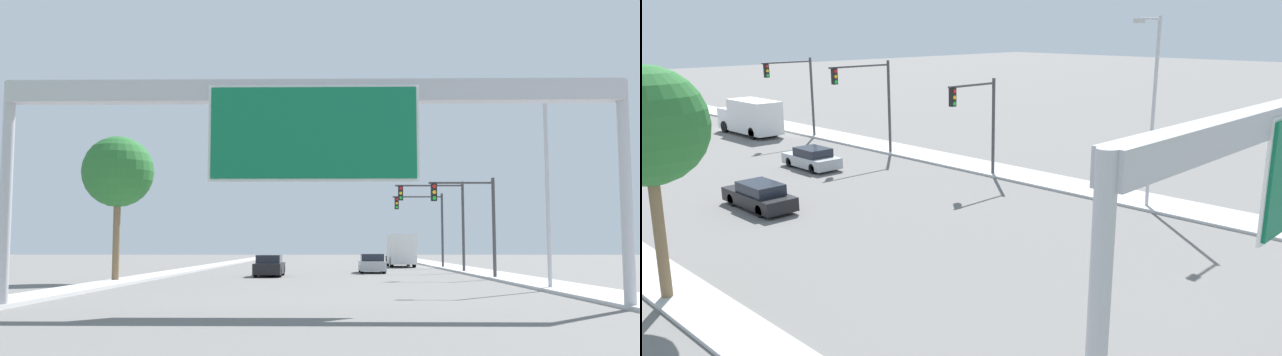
% 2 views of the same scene
% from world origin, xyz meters
% --- Properties ---
extents(sidewalk_right, '(3.00, 120.00, 0.15)m').
position_xyz_m(sidewalk_right, '(11.25, 60.00, 0.07)').
color(sidewalk_right, '#B6B6B6').
rests_on(sidewalk_right, ground).
extents(car_far_right, '(1.84, 4.40, 1.39)m').
position_xyz_m(car_far_right, '(3.50, 47.86, 0.66)').
color(car_far_right, '#A5A8AD').
rests_on(car_far_right, ground).
extents(car_mid_right, '(1.74, 4.75, 1.39)m').
position_xyz_m(car_mid_right, '(-3.50, 41.83, 0.66)').
color(car_mid_right, black).
rests_on(car_mid_right, ground).
extents(truck_box_primary, '(2.31, 7.40, 3.02)m').
position_xyz_m(truck_box_primary, '(7.00, 62.54, 1.54)').
color(truck_box_primary, white).
rests_on(truck_box_primary, ground).
extents(traffic_light_near_intersection, '(3.96, 0.32, 6.06)m').
position_xyz_m(traffic_light_near_intersection, '(9.00, 38.00, 4.06)').
color(traffic_light_near_intersection, '#3D3D3F').
rests_on(traffic_light_near_intersection, ground).
extents(traffic_light_mid_block, '(5.08, 0.32, 6.73)m').
position_xyz_m(traffic_light_mid_block, '(8.69, 48.00, 4.56)').
color(traffic_light_mid_block, '#3D3D3F').
rests_on(traffic_light_mid_block, ground).
extents(traffic_light_far_intersection, '(4.43, 0.32, 6.57)m').
position_xyz_m(traffic_light_far_intersection, '(8.90, 58.00, 4.41)').
color(traffic_light_far_intersection, '#3D3D3F').
rests_on(traffic_light_far_intersection, ground).
extents(palm_tree_background, '(3.91, 3.91, 8.01)m').
position_xyz_m(palm_tree_background, '(-11.21, 34.04, 6.01)').
color(palm_tree_background, brown).
rests_on(palm_tree_background, ground).
extents(street_lamp_right, '(2.39, 0.28, 9.62)m').
position_xyz_m(street_lamp_right, '(10.09, 27.57, 5.58)').
color(street_lamp_right, '#B2B2B7').
rests_on(street_lamp_right, ground).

